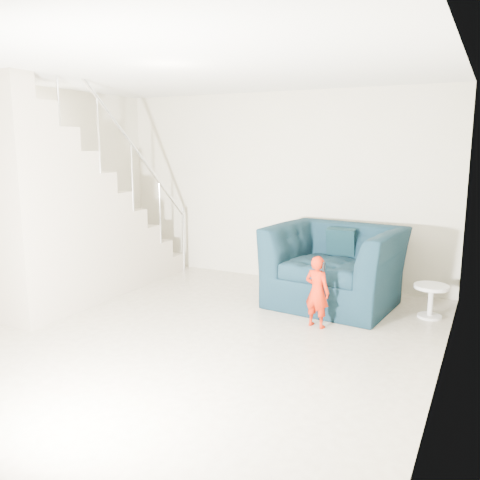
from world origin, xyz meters
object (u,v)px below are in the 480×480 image
at_px(toddler, 317,292).
at_px(side_table, 431,296).
at_px(armchair, 335,266).
at_px(staircase, 64,227).

xyz_separation_m(toddler, side_table, (1.08, 0.87, -0.14)).
height_order(armchair, staircase, staircase).
bearing_deg(side_table, staircase, -162.44).
distance_m(toddler, side_table, 1.39).
bearing_deg(staircase, side_table, 17.56).
bearing_deg(staircase, toddler, 8.46).
distance_m(armchair, side_table, 1.16).
bearing_deg(side_table, toddler, -140.93).
height_order(toddler, side_table, toddler).
distance_m(armchair, toddler, 0.87).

